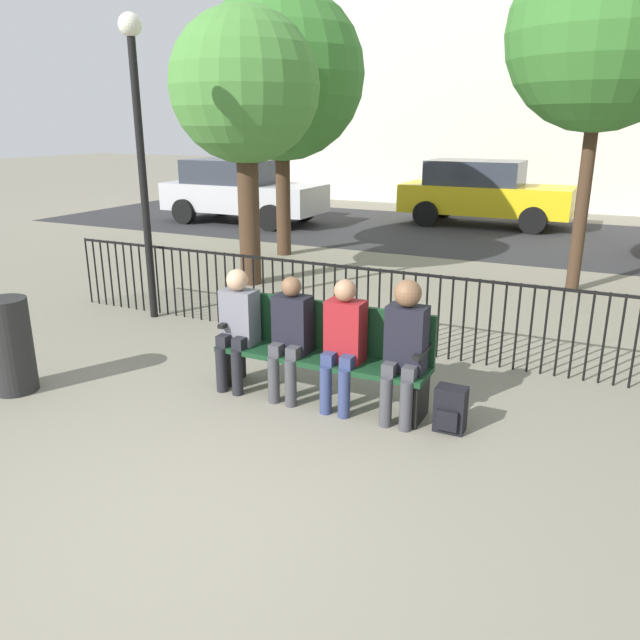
{
  "coord_description": "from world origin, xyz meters",
  "views": [
    {
      "loc": [
        2.36,
        -2.79,
        2.51
      ],
      "look_at": [
        0.0,
        2.09,
        0.8
      ],
      "focal_mm": 35.0,
      "sensor_mm": 36.0,
      "label": 1
    }
  ],
  "objects": [
    {
      "name": "parked_car_0",
      "position": [
        -0.92,
        13.53,
        0.84
      ],
      "size": [
        4.2,
        1.94,
        1.62
      ],
      "color": "yellow",
      "rests_on": "ground"
    },
    {
      "name": "trash_bin",
      "position": [
        -2.79,
        0.99,
        0.47
      ],
      "size": [
        0.41,
        0.41,
        0.94
      ],
      "color": "black",
      "rests_on": "ground"
    },
    {
      "name": "seated_person_2",
      "position": [
        0.25,
        2.04,
        0.68
      ],
      "size": [
        0.34,
        0.39,
        1.21
      ],
      "color": "navy",
      "rests_on": "ground"
    },
    {
      "name": "park_bench",
      "position": [
        0.0,
        2.17,
        0.5
      ],
      "size": [
        2.07,
        0.45,
        0.92
      ],
      "color": "#14381E",
      "rests_on": "ground"
    },
    {
      "name": "seated_person_1",
      "position": [
        -0.28,
        2.04,
        0.66
      ],
      "size": [
        0.34,
        0.39,
        1.18
      ],
      "color": "#3D3D42",
      "rests_on": "ground"
    },
    {
      "name": "street_surface",
      "position": [
        0.0,
        12.0,
        0.0
      ],
      "size": [
        24.0,
        6.0,
        0.01
      ],
      "color": "#2B2B2D",
      "rests_on": "ground"
    },
    {
      "name": "fence_railing",
      "position": [
        -0.02,
        3.69,
        0.56
      ],
      "size": [
        9.01,
        0.03,
        0.95
      ],
      "color": "black",
      "rests_on": "ground"
    },
    {
      "name": "tree_2",
      "position": [
        1.79,
        7.49,
        3.7
      ],
      "size": [
        2.7,
        2.7,
        5.07
      ],
      "color": "#422D1E",
      "rests_on": "ground"
    },
    {
      "name": "lamp_post",
      "position": [
        -3.2,
        3.53,
        2.48
      ],
      "size": [
        0.28,
        0.28,
        3.77
      ],
      "color": "black",
      "rests_on": "ground"
    },
    {
      "name": "ground_plane",
      "position": [
        0.0,
        0.0,
        0.0
      ],
      "size": [
        80.0,
        80.0,
        0.0
      ],
      "primitive_type": "plane",
      "color": "gray"
    },
    {
      "name": "parked_car_2",
      "position": [
        -6.72,
        11.21,
        0.84
      ],
      "size": [
        4.2,
        1.94,
        1.62
      ],
      "color": "#B7B7BC",
      "rests_on": "ground"
    },
    {
      "name": "tree_3",
      "position": [
        -3.66,
        8.0,
        3.36
      ],
      "size": [
        3.12,
        3.12,
        4.93
      ],
      "color": "#422D1E",
      "rests_on": "ground"
    },
    {
      "name": "seated_person_0",
      "position": [
        -0.87,
        2.04,
        0.67
      ],
      "size": [
        0.34,
        0.39,
        1.19
      ],
      "color": "black",
      "rests_on": "ground"
    },
    {
      "name": "tree_0",
      "position": [
        -2.99,
        5.68,
        3.0
      ],
      "size": [
        2.27,
        2.27,
        4.18
      ],
      "color": "#422D1E",
      "rests_on": "ground"
    },
    {
      "name": "seated_person_3",
      "position": [
        0.83,
        2.04,
        0.72
      ],
      "size": [
        0.34,
        0.39,
        1.27
      ],
      "color": "#3D3D42",
      "rests_on": "ground"
    },
    {
      "name": "backpack",
      "position": [
        1.26,
        2.02,
        0.19
      ],
      "size": [
        0.26,
        0.22,
        0.4
      ],
      "color": "black",
      "rests_on": "ground"
    }
  ]
}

